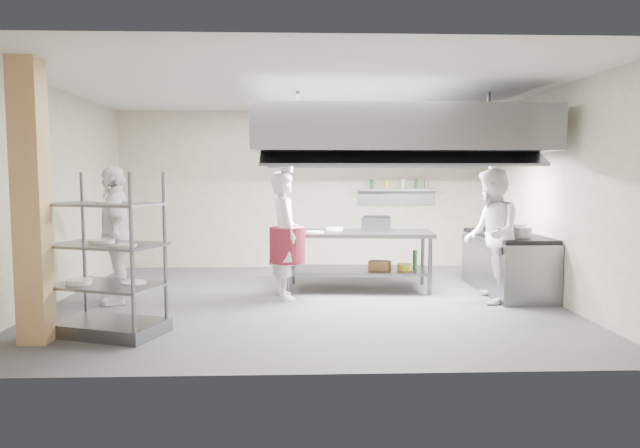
{
  "coord_description": "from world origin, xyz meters",
  "views": [
    {
      "loc": [
        -0.09,
        -7.99,
        1.8
      ],
      "look_at": [
        0.21,
        0.2,
        1.08
      ],
      "focal_mm": 32.0,
      "sensor_mm": 36.0,
      "label": 1
    }
  ],
  "objects_px": {
    "chef_plating": "(115,235)",
    "griddle": "(377,224)",
    "cooking_range": "(507,265)",
    "pass_rack": "(106,254)",
    "chef_head": "(284,235)",
    "stockpot": "(517,231)",
    "island": "(358,260)",
    "chef_line": "(491,236)"
  },
  "relations": [
    {
      "from": "chef_plating",
      "to": "griddle",
      "type": "distance_m",
      "value": 3.87
    },
    {
      "from": "griddle",
      "to": "cooking_range",
      "type": "bearing_deg",
      "value": 1.62
    },
    {
      "from": "pass_rack",
      "to": "griddle",
      "type": "xyz_separation_m",
      "value": [
        3.36,
        2.48,
        0.11
      ]
    },
    {
      "from": "chef_head",
      "to": "chef_plating",
      "type": "relative_size",
      "value": 0.96
    },
    {
      "from": "chef_head",
      "to": "pass_rack",
      "type": "bearing_deg",
      "value": 118.05
    },
    {
      "from": "chef_plating",
      "to": "stockpot",
      "type": "relative_size",
      "value": 7.65
    },
    {
      "from": "pass_rack",
      "to": "cooking_range",
      "type": "distance_m",
      "value": 5.74
    },
    {
      "from": "griddle",
      "to": "chef_head",
      "type": "bearing_deg",
      "value": -142.52
    },
    {
      "from": "island",
      "to": "stockpot",
      "type": "relative_size",
      "value": 9.08
    },
    {
      "from": "island",
      "to": "cooking_range",
      "type": "distance_m",
      "value": 2.27
    },
    {
      "from": "cooking_range",
      "to": "chef_line",
      "type": "relative_size",
      "value": 1.06
    },
    {
      "from": "griddle",
      "to": "stockpot",
      "type": "height_order",
      "value": "griddle"
    },
    {
      "from": "stockpot",
      "to": "chef_plating",
      "type": "bearing_deg",
      "value": -179.19
    },
    {
      "from": "pass_rack",
      "to": "chef_head",
      "type": "distance_m",
      "value": 2.65
    },
    {
      "from": "island",
      "to": "chef_head",
      "type": "distance_m",
      "value": 1.37
    },
    {
      "from": "stockpot",
      "to": "griddle",
      "type": "bearing_deg",
      "value": 156.68
    },
    {
      "from": "pass_rack",
      "to": "chef_line",
      "type": "distance_m",
      "value": 5.05
    },
    {
      "from": "pass_rack",
      "to": "chef_plating",
      "type": "height_order",
      "value": "chef_plating"
    },
    {
      "from": "cooking_range",
      "to": "chef_plating",
      "type": "relative_size",
      "value": 1.04
    },
    {
      "from": "chef_head",
      "to": "chef_line",
      "type": "distance_m",
      "value": 2.92
    },
    {
      "from": "chef_head",
      "to": "griddle",
      "type": "xyz_separation_m",
      "value": [
        1.43,
        0.67,
        0.1
      ]
    },
    {
      "from": "chef_plating",
      "to": "cooking_range",
      "type": "bearing_deg",
      "value": 78.76
    },
    {
      "from": "island",
      "to": "chef_plating",
      "type": "height_order",
      "value": "chef_plating"
    },
    {
      "from": "pass_rack",
      "to": "stockpot",
      "type": "height_order",
      "value": "pass_rack"
    },
    {
      "from": "chef_head",
      "to": "chef_plating",
      "type": "height_order",
      "value": "chef_plating"
    },
    {
      "from": "island",
      "to": "chef_line",
      "type": "distance_m",
      "value": 2.07
    },
    {
      "from": "cooking_range",
      "to": "pass_rack",
      "type": "bearing_deg",
      "value": -158.34
    },
    {
      "from": "griddle",
      "to": "pass_rack",
      "type": "bearing_deg",
      "value": -131.37
    },
    {
      "from": "chef_plating",
      "to": "griddle",
      "type": "xyz_separation_m",
      "value": [
        3.76,
        0.91,
        0.06
      ]
    },
    {
      "from": "stockpot",
      "to": "cooking_range",
      "type": "bearing_deg",
      "value": 85.4
    },
    {
      "from": "stockpot",
      "to": "pass_rack",
      "type": "bearing_deg",
      "value": -162.62
    },
    {
      "from": "island",
      "to": "stockpot",
      "type": "bearing_deg",
      "value": -14.81
    },
    {
      "from": "chef_line",
      "to": "chef_plating",
      "type": "distance_m",
      "value": 5.24
    },
    {
      "from": "pass_rack",
      "to": "chef_head",
      "type": "bearing_deg",
      "value": 62.68
    },
    {
      "from": "chef_head",
      "to": "stockpot",
      "type": "height_order",
      "value": "chef_head"
    },
    {
      "from": "chef_line",
      "to": "griddle",
      "type": "distance_m",
      "value": 1.8
    },
    {
      "from": "cooking_range",
      "to": "chef_plating",
      "type": "xyz_separation_m",
      "value": [
        -5.71,
        -0.54,
        0.54
      ]
    },
    {
      "from": "chef_head",
      "to": "chef_line",
      "type": "height_order",
      "value": "chef_line"
    },
    {
      "from": "chef_plating",
      "to": "stockpot",
      "type": "height_order",
      "value": "chef_plating"
    },
    {
      "from": "chef_head",
      "to": "chef_line",
      "type": "xyz_separation_m",
      "value": [
        2.9,
        -0.36,
        0.02
      ]
    },
    {
      "from": "chef_head",
      "to": "stockpot",
      "type": "distance_m",
      "value": 3.35
    },
    {
      "from": "chef_plating",
      "to": "pass_rack",
      "type": "bearing_deg",
      "value": -2.42
    }
  ]
}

